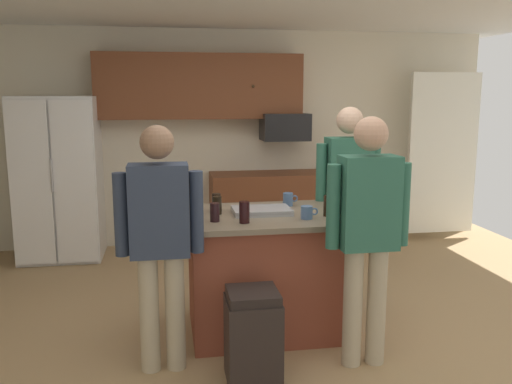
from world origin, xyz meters
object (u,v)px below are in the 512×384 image
object	(u,v)px
refrigerator	(59,179)
person_elder_center	(160,233)
microwave_over_range	(285,127)
person_guest_right	(368,225)
glass_short_whisky	(215,212)
trash_bin	(253,336)
person_guest_left	(348,192)
serving_tray	(262,211)
mug_blue_stoneware	(307,212)
kitchen_island	(262,272)
mug_ceramic_white	(288,199)
glass_stout_tall	(244,212)
tumbler_amber	(217,205)
glass_dark_ale	(216,202)
glass_pilsner	(328,206)

from	to	relation	value
refrigerator	person_elder_center	xyz separation A→B (m)	(1.13, -2.78, 0.04)
microwave_over_range	person_guest_right	xyz separation A→B (m)	(-0.12, -3.05, -0.47)
glass_short_whisky	trash_bin	bearing A→B (deg)	-71.84
person_guest_left	serving_tray	size ratio (longest dim) A/B	3.93
mug_blue_stoneware	refrigerator	bearing A→B (deg)	131.29
kitchen_island	mug_ceramic_white	bearing A→B (deg)	45.63
glass_stout_tall	tumbler_amber	bearing A→B (deg)	116.72
person_guest_right	mug_blue_stoneware	bearing A→B (deg)	-7.96
microwave_over_range	trash_bin	size ratio (longest dim) A/B	0.92
glass_dark_ale	mug_blue_stoneware	size ratio (longest dim) A/B	1.06
microwave_over_range	mug_blue_stoneware	xyz separation A→B (m)	(-0.41, -2.61, -0.47)
mug_ceramic_white	glass_short_whisky	bearing A→B (deg)	-144.55
refrigerator	glass_short_whisky	distance (m)	2.90
person_elder_center	person_guest_left	size ratio (longest dim) A/B	0.95
microwave_over_range	glass_short_whisky	world-z (taller)	microwave_over_range
tumbler_amber	kitchen_island	bearing A→B (deg)	-8.92
tumbler_amber	glass_short_whisky	size ratio (longest dim) A/B	1.02
person_elder_center	glass_pilsner	bearing A→B (deg)	-17.60
kitchen_island	tumbler_amber	xyz separation A→B (m)	(-0.34, 0.05, 0.53)
microwave_over_range	glass_dark_ale	size ratio (longest dim) A/B	4.06
person_guest_left	glass_stout_tall	distance (m)	1.23
serving_tray	microwave_over_range	bearing A→B (deg)	73.42
mug_ceramic_white	glass_dark_ale	size ratio (longest dim) A/B	0.90
person_guest_left	serving_tray	distance (m)	0.93
person_elder_center	serving_tray	distance (m)	0.93
kitchen_island	glass_dark_ale	size ratio (longest dim) A/B	9.03
person_guest_right	person_elder_center	bearing A→B (deg)	41.80
kitchen_island	mug_blue_stoneware	bearing A→B (deg)	-36.50
kitchen_island	glass_short_whisky	distance (m)	0.68
refrigerator	serving_tray	xyz separation A→B (m)	(1.89, -2.26, 0.05)
person_guest_left	serving_tray	world-z (taller)	person_guest_left
person_guest_left	person_elder_center	bearing A→B (deg)	2.76
person_elder_center	glass_pilsner	size ratio (longest dim) A/B	10.25
person_guest_left	tumbler_amber	bearing A→B (deg)	-9.66
person_elder_center	person_guest_left	xyz separation A→B (m)	(1.59, 0.94, 0.06)
mug_blue_stoneware	glass_short_whisky	distance (m)	0.67
glass_dark_ale	mug_ceramic_white	bearing A→B (deg)	9.87
glass_dark_ale	person_elder_center	bearing A→B (deg)	-122.86
glass_short_whisky	person_elder_center	bearing A→B (deg)	-140.83
kitchen_island	glass_short_whisky	bearing A→B (deg)	-153.46
person_guest_left	mug_ceramic_white	xyz separation A→B (m)	(-0.56, -0.17, -0.02)
person_guest_left	glass_stout_tall	xyz separation A→B (m)	(-1.00, -0.70, 0.01)
microwave_over_range	person_elder_center	bearing A→B (deg)	-116.89
tumbler_amber	glass_pilsner	bearing A→B (deg)	-14.71
person_guest_right	glass_short_whisky	bearing A→B (deg)	22.52
glass_dark_ale	trash_bin	bearing A→B (deg)	-81.43
mug_ceramic_white	serving_tray	xyz separation A→B (m)	(-0.27, -0.25, -0.03)
person_guest_right	glass_dark_ale	world-z (taller)	person_guest_right
refrigerator	person_guest_left	bearing A→B (deg)	-34.08
person_guest_right	trash_bin	world-z (taller)	person_guest_right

